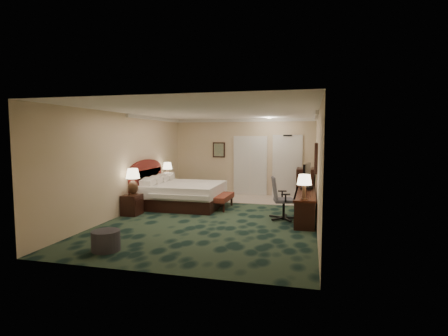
% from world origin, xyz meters
% --- Properties ---
extents(floor, '(5.00, 7.50, 0.00)m').
position_xyz_m(floor, '(0.00, 0.00, 0.00)').
color(floor, black).
rests_on(floor, ground).
extents(ceiling, '(5.00, 7.50, 0.00)m').
position_xyz_m(ceiling, '(0.00, 0.00, 2.70)').
color(ceiling, white).
rests_on(ceiling, wall_back).
extents(wall_back, '(5.00, 0.00, 2.70)m').
position_xyz_m(wall_back, '(0.00, 3.75, 1.35)').
color(wall_back, beige).
rests_on(wall_back, ground).
extents(wall_front, '(5.00, 0.00, 2.70)m').
position_xyz_m(wall_front, '(0.00, -3.75, 1.35)').
color(wall_front, beige).
rests_on(wall_front, ground).
extents(wall_left, '(0.00, 7.50, 2.70)m').
position_xyz_m(wall_left, '(-2.50, 0.00, 1.35)').
color(wall_left, beige).
rests_on(wall_left, ground).
extents(wall_right, '(0.00, 7.50, 2.70)m').
position_xyz_m(wall_right, '(2.50, 0.00, 1.35)').
color(wall_right, beige).
rests_on(wall_right, ground).
extents(crown_molding, '(5.00, 7.50, 0.10)m').
position_xyz_m(crown_molding, '(0.00, 0.00, 2.65)').
color(crown_molding, silver).
rests_on(crown_molding, wall_back).
extents(tile_patch, '(3.20, 1.70, 0.01)m').
position_xyz_m(tile_patch, '(0.90, 2.90, 0.01)').
color(tile_patch, '#B4A99C').
rests_on(tile_patch, ground).
extents(headboard, '(0.12, 2.00, 1.40)m').
position_xyz_m(headboard, '(-2.44, 1.00, 0.70)').
color(headboard, '#4F0B0A').
rests_on(headboard, ground).
extents(entry_door, '(1.02, 0.06, 2.18)m').
position_xyz_m(entry_door, '(1.55, 3.72, 1.05)').
color(entry_door, silver).
rests_on(entry_door, ground).
extents(closet_doors, '(1.20, 0.06, 2.10)m').
position_xyz_m(closet_doors, '(0.25, 3.71, 1.05)').
color(closet_doors, silver).
rests_on(closet_doors, ground).
extents(wall_art, '(0.45, 0.06, 0.55)m').
position_xyz_m(wall_art, '(-0.90, 3.71, 1.60)').
color(wall_art, '#46665B').
rests_on(wall_art, wall_back).
extents(wall_mirror, '(0.05, 0.95, 0.75)m').
position_xyz_m(wall_mirror, '(2.46, 0.60, 1.55)').
color(wall_mirror, white).
rests_on(wall_mirror, wall_right).
extents(bed, '(2.17, 2.02, 0.69)m').
position_xyz_m(bed, '(-1.31, 1.21, 0.34)').
color(bed, silver).
rests_on(bed, ground).
extents(nightstand_near, '(0.43, 0.49, 0.54)m').
position_xyz_m(nightstand_near, '(-2.26, -0.21, 0.27)').
color(nightstand_near, black).
rests_on(nightstand_near, ground).
extents(nightstand_far, '(0.51, 0.58, 0.64)m').
position_xyz_m(nightstand_far, '(-2.22, 2.14, 0.32)').
color(nightstand_far, black).
rests_on(nightstand_far, ground).
extents(lamp_near, '(0.40, 0.40, 0.70)m').
position_xyz_m(lamp_near, '(-2.23, -0.18, 0.89)').
color(lamp_near, '#311910').
rests_on(lamp_near, nightstand_near).
extents(lamp_far, '(0.40, 0.40, 0.60)m').
position_xyz_m(lamp_far, '(-2.25, 2.15, 0.94)').
color(lamp_far, '#311910').
rests_on(lamp_far, nightstand_far).
extents(bed_bench, '(0.44, 1.20, 0.40)m').
position_xyz_m(bed_bench, '(-0.12, 1.17, 0.20)').
color(bed_bench, maroon).
rests_on(bed_bench, ground).
extents(ottoman, '(0.67, 0.67, 0.37)m').
position_xyz_m(ottoman, '(-1.27, -2.98, 0.18)').
color(ottoman, '#2B2A30').
rests_on(ottoman, ground).
extents(desk, '(0.51, 2.35, 0.68)m').
position_xyz_m(desk, '(2.23, 0.39, 0.34)').
color(desk, black).
rests_on(desk, ground).
extents(tv, '(0.21, 0.88, 0.69)m').
position_xyz_m(tv, '(2.24, 1.08, 1.02)').
color(tv, black).
rests_on(tv, desk).
extents(desk_lamp, '(0.36, 0.36, 0.57)m').
position_xyz_m(desk_lamp, '(2.21, -0.62, 0.97)').
color(desk_lamp, '#311910').
rests_on(desk_lamp, desk).
extents(desk_chair, '(0.75, 0.72, 1.07)m').
position_xyz_m(desk_chair, '(1.70, 0.23, 0.54)').
color(desk_chair, '#4F4F5A').
rests_on(desk_chair, ground).
extents(minibar, '(0.55, 0.99, 1.04)m').
position_xyz_m(minibar, '(2.18, 3.20, 0.52)').
color(minibar, black).
rests_on(minibar, ground).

